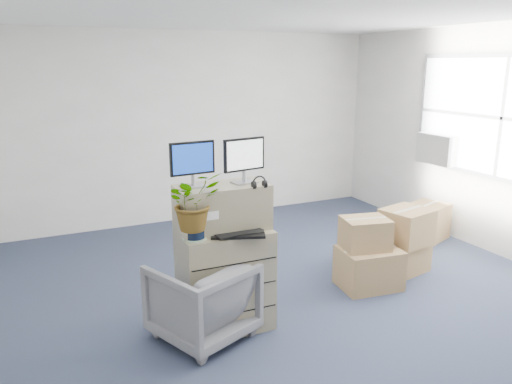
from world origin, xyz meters
The scene contains 18 objects.
ground centered at (0.00, 0.00, 0.00)m, with size 7.00×7.00×0.00m, color #22273E.
wall_back centered at (0.00, 3.51, 1.40)m, with size 6.00×0.02×2.80m, color beige.
window centered at (2.96, 0.50, 1.70)m, with size 0.07×2.72×1.52m.
ac_unit centered at (2.87, 1.40, 1.20)m, with size 0.24×0.60×0.40m, color white.
filing_cabinet_lower centered at (-0.75, 0.20, 0.46)m, with size 0.79×0.49×0.93m, color gray.
filing_cabinet_upper centered at (-0.75, 0.24, 1.12)m, with size 0.79×0.40×0.40m, color gray.
monitor_left centered at (-1.00, 0.27, 1.54)m, with size 0.39×0.16×0.39m.
monitor_right centered at (-0.54, 0.23, 1.54)m, with size 0.40×0.18×0.39m.
headphones centered at (-0.48, 0.05, 1.36)m, with size 0.12×0.12×0.01m, color black.
keyboard centered at (-0.70, 0.02, 0.94)m, with size 0.45×0.19×0.02m, color black.
mouse centered at (-0.44, 0.13, 0.94)m, with size 0.09×0.06×0.03m, color silver.
water_bottle centered at (-0.67, 0.28, 1.04)m, with size 0.07×0.07×0.23m, color #94979C.
phone_dock centered at (-0.78, 0.27, 0.97)m, with size 0.06×0.05×0.13m.
external_drive centered at (-0.44, 0.28, 0.95)m, with size 0.16×0.12×0.05m, color black.
tissue_box centered at (-0.42, 0.28, 1.02)m, with size 0.22×0.11×0.08m, color #396EC4.
potted_plant centered at (-1.06, 0.09, 1.19)m, with size 0.53×0.57×0.46m.
office_chair centered at (-0.99, 0.13, 0.38)m, with size 0.75×0.70×0.77m, color slate.
cardboard_boxes centered at (1.56, 0.66, 0.30)m, with size 2.32×1.47×0.76m.
Camera 1 is at (-2.25, -3.64, 2.34)m, focal length 35.00 mm.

